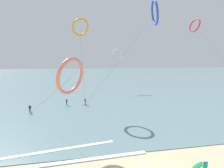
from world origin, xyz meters
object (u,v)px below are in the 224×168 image
(kite_crimson, at_px, (195,26))
(surfboard_spare, at_px, (198,165))
(surfer_violet, at_px, (85,102))
(kite_ivory, at_px, (118,54))
(surfer_lime, at_px, (67,103))
(kite_cobalt, at_px, (155,13))
(surfer_emerald, at_px, (30,109))
(kite_coral, at_px, (71,76))
(kite_amber, at_px, (80,27))

(kite_crimson, distance_m, surfboard_spare, 43.81)
(surfer_violet, relative_size, kite_ivory, 0.09)
(kite_ivory, xyz_separation_m, surfboard_spare, (-0.66, -43.26, -13.05))
(surfer_lime, height_order, kite_cobalt, kite_cobalt)
(surfer_emerald, xyz_separation_m, kite_coral, (9.64, -15.02, 8.19))
(surfer_emerald, bearing_deg, kite_cobalt, 124.75)
(kite_coral, height_order, kite_crimson, kite_crimson)
(surfer_emerald, bearing_deg, kite_crimson, 142.97)
(kite_coral, xyz_separation_m, surfboard_spare, (13.05, -6.19, -8.97))
(kite_crimson, bearing_deg, kite_amber, -82.99)
(kite_amber, xyz_separation_m, surfboard_spare, (11.95, -23.01, -17.85))
(surfer_violet, bearing_deg, kite_cobalt, -121.52)
(surfer_lime, xyz_separation_m, kite_coral, (2.66, -19.25, 8.19))
(kite_crimson, bearing_deg, kite_cobalt, -63.10)
(surfer_emerald, relative_size, kite_ivory, 0.09)
(kite_cobalt, xyz_separation_m, kite_crimson, (18.50, 12.71, 0.70))
(surfer_emerald, distance_m, kite_amber, 20.25)
(surfer_violet, relative_size, surfboard_spare, 0.87)
(surfboard_spare, bearing_deg, surfer_violet, 114.23)
(kite_cobalt, height_order, surfboard_spare, kite_cobalt)
(surfer_lime, bearing_deg, kite_crimson, -101.38)
(surfer_violet, xyz_separation_m, kite_coral, (-1.73, -18.96, 8.19))
(surfer_emerald, height_order, kite_cobalt, kite_cobalt)
(surfer_lime, relative_size, kite_cobalt, 0.07)
(kite_amber, bearing_deg, kite_ivory, -150.41)
(kite_amber, bearing_deg, surfer_lime, -61.39)
(surfboard_spare, bearing_deg, surfer_lime, 121.69)
(kite_amber, bearing_deg, surfboard_spare, 88.95)
(surfer_violet, xyz_separation_m, kite_crimson, (32.89, 6.59, 20.35))
(surfer_lime, distance_m, kite_cobalt, 27.92)
(kite_cobalt, xyz_separation_m, kite_amber, (-15.01, 3.98, -2.58))
(surfer_emerald, distance_m, kite_cobalt, 32.47)
(surfer_emerald, height_order, kite_ivory, kite_ivory)
(kite_coral, height_order, surfboard_spare, kite_coral)
(kite_cobalt, relative_size, kite_coral, 1.33)
(surfer_lime, relative_size, kite_coral, 0.10)
(surfer_violet, bearing_deg, kite_ivory, -41.95)
(surfer_emerald, xyz_separation_m, surfer_lime, (6.98, 4.24, 0.00))
(kite_ivory, bearing_deg, surfer_emerald, -126.53)
(surfer_violet, height_order, surfer_lime, same)
(surfer_violet, height_order, surfer_emerald, same)
(kite_cobalt, bearing_deg, kite_coral, 141.32)
(surfer_emerald, xyz_separation_m, kite_amber, (10.74, 1.80, 17.07))
(surfer_emerald, relative_size, kite_coral, 0.10)
(kite_crimson, relative_size, kite_amber, 1.29)
(surfer_violet, distance_m, surfer_emerald, 12.04)
(kite_cobalt, bearing_deg, surfboard_spare, -176.37)
(surfer_emerald, xyz_separation_m, kite_crimson, (44.26, 10.54, 20.35))
(kite_ivory, bearing_deg, kite_amber, -111.80)
(surfer_violet, relative_size, kite_crimson, 0.07)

